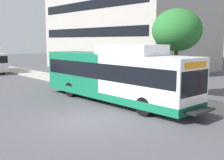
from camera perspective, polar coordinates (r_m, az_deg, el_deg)
The scene contains 4 objects.
ground_plane at distance 20.58m, azimuth -19.11°, elevation -3.27°, with size 120.00×120.00×0.00m, color #4C4C51.
sidewalk_curb at distance 22.58m, azimuth -0.48°, elevation -1.67°, with size 3.00×56.00×0.14m, color #A8A399.
transit_bus at distance 17.65m, azimuth 0.51°, elevation 0.96°, with size 2.58×12.25×3.65m.
street_tree_near_stop at distance 19.12m, azimuth 13.05°, elevation 9.80°, with size 3.27×3.27×5.81m.
Camera 1 is at (-7.77, -10.66, 3.88)m, focal length 44.96 mm.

